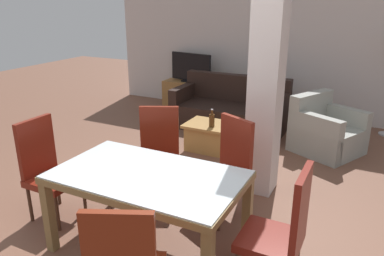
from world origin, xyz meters
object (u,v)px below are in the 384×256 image
object	(u,v)px
dining_chair_far_left	(159,152)
armchair	(325,133)
dining_table	(148,189)
tv_screen	(191,68)
sofa	(230,111)
bottle	(212,120)
coffee_table	(210,136)
dining_chair_head_left	(47,167)
dining_chair_head_right	(283,229)
dining_chair_far_right	(227,166)
tv_stand	(191,94)

from	to	relation	value
dining_chair_far_left	armchair	world-z (taller)	dining_chair_far_left
dining_chair_far_left	dining_table	bearing A→B (deg)	90.00
dining_table	tv_screen	xyz separation A→B (m)	(-1.82, 4.42, 0.22)
sofa	bottle	world-z (taller)	sofa
sofa	armchair	world-z (taller)	sofa
dining_table	coffee_table	xyz separation A→B (m)	(-0.48, 2.42, -0.39)
bottle	dining_chair_head_left	bearing A→B (deg)	-109.78
dining_chair_head_right	dining_chair_far_right	bearing A→B (deg)	42.49
armchair	dining_chair_far_left	bearing A→B (deg)	-7.06
coffee_table	tv_stand	xyz separation A→B (m)	(-1.34, 2.00, 0.05)
sofa	tv_stand	xyz separation A→B (m)	(-1.24, 0.90, -0.04)
dining_chair_head_right	tv_screen	world-z (taller)	tv_screen
dining_table	sofa	bearing A→B (deg)	99.40
dining_chair_head_left	sofa	bearing A→B (deg)	169.51
dining_chair_head_left	coffee_table	size ratio (longest dim) A/B	1.48
dining_chair_head_left	dining_chair_far_left	bearing A→B (deg)	136.04
dining_chair_far_right	armchair	xyz separation A→B (m)	(0.67, 2.27, -0.26)
dining_table	bottle	size ratio (longest dim) A/B	6.16
dining_chair_far_left	dining_chair_head_right	bearing A→B (deg)	126.27
dining_table	dining_chair_head_left	distance (m)	1.23
dining_table	dining_chair_far_right	distance (m)	0.95
dining_chair_head_left	bottle	xyz separation A→B (m)	(0.83, 2.30, -0.04)
dining_table	dining_chair_far_right	xyz separation A→B (m)	(0.41, 0.86, -0.05)
tv_screen	dining_table	bearing A→B (deg)	121.53
dining_chair_far_right	tv_stand	world-z (taller)	dining_chair_far_right
armchair	tv_screen	xyz separation A→B (m)	(-2.91, 1.30, 0.53)
sofa	tv_screen	xyz separation A→B (m)	(-1.24, 0.90, 0.52)
dining_chair_far_right	dining_chair_head_left	size ratio (longest dim) A/B	1.00
dining_chair_head_right	bottle	distance (m)	2.81
tv_stand	tv_screen	xyz separation A→B (m)	(0.00, 0.00, 0.56)
dining_chair_far_left	bottle	world-z (taller)	dining_chair_far_left
tv_screen	dining_chair_far_left	bearing A→B (deg)	120.69
armchair	coffee_table	size ratio (longest dim) A/B	1.58
sofa	armchair	distance (m)	1.71
bottle	tv_stand	xyz separation A→B (m)	(-1.42, 2.12, -0.25)
dining_table	tv_screen	world-z (taller)	tv_screen
dining_chair_head_right	bottle	size ratio (longest dim) A/B	3.92
sofa	armchair	bearing A→B (deg)	166.72
dining_chair_far_right	sofa	size ratio (longest dim) A/B	0.54
sofa	coffee_table	world-z (taller)	sofa
dining_chair_far_right	tv_stand	size ratio (longest dim) A/B	0.89
dining_table	dining_chair_head_left	bearing A→B (deg)	180.00
dining_chair_far_right	armchair	distance (m)	2.38
dining_chair_far_left	dining_chair_head_left	size ratio (longest dim) A/B	1.00
dining_chair_far_right	coffee_table	bearing A→B (deg)	-34.47
dining_chair_head_left	tv_screen	size ratio (longest dim) A/B	1.12
dining_chair_far_right	dining_chair_head_left	bearing A→B (deg)	53.18
dining_table	tv_stand	distance (m)	4.79
dining_table	coffee_table	size ratio (longest dim) A/B	2.32
sofa	coffee_table	xyz separation A→B (m)	(0.10, -1.10, -0.09)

